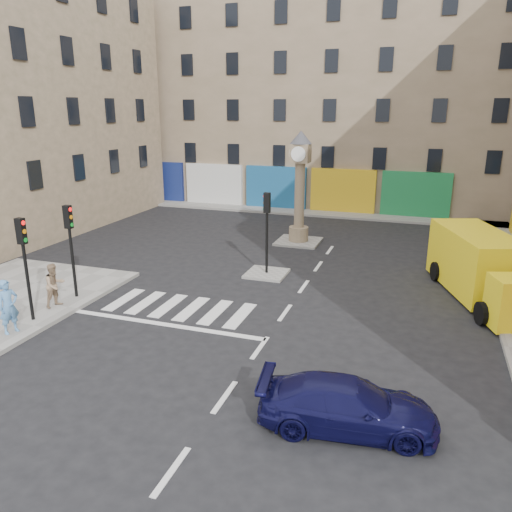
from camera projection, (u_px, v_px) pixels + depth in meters
The scene contains 14 objects.
ground at pixel (250, 362), 15.15m from camera, with size 120.00×120.00×0.00m, color black.
sidewalk_far at pixel (299, 211), 36.49m from camera, with size 32.00×2.40×0.15m, color gray.
island_near at pixel (267, 274), 23.01m from camera, with size 1.80×1.80×0.12m, color gray.
island_far at pixel (298, 242), 28.45m from camera, with size 2.40×2.40×0.12m, color gray.
building_far at pixel (320, 92), 39.32m from camera, with size 32.00×10.00×17.00m, color #8F795F.
building_left at pixel (16, 106), 29.73m from camera, with size 8.00×20.00×15.00m, color #9D8266.
traffic_light_left_near at pixel (24, 253), 17.14m from camera, with size 0.28×0.22×3.70m.
traffic_light_left_far at pixel (70, 237), 19.32m from camera, with size 0.28×0.22×3.70m.
traffic_light_island at pixel (267, 220), 22.28m from camera, with size 0.28×0.22×3.70m.
clock_pillar at pixel (300, 180), 27.44m from camera, with size 1.20×1.20×6.10m.
navy_sedan at pixel (347, 405), 11.90m from camera, with size 1.73×4.27×1.24m, color black.
yellow_van at pixel (482, 267), 20.00m from camera, with size 4.24×7.32×2.56m.
pedestrian_blue at pixel (8, 307), 16.57m from camera, with size 0.68×0.45×1.87m, color #5388BE.
pedestrian_tan at pixel (55, 285), 18.80m from camera, with size 0.82×0.64×1.69m, color #96795C.
Camera 1 is at (4.55, -12.79, 7.47)m, focal length 35.00 mm.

